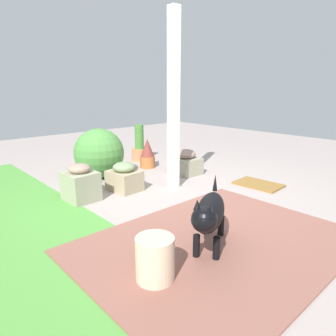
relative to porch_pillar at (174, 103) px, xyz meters
name	(u,v)px	position (x,y,z in m)	size (l,w,h in m)	color
ground_plane	(172,197)	(-0.27, 0.27, -1.15)	(12.00, 12.00, 0.00)	#A39591
brick_path	(218,243)	(-1.43, 0.80, -1.15)	(1.80, 2.40, 0.02)	#8C5649
porch_pillar	(174,103)	(0.00, 0.00, 0.00)	(0.12, 0.12, 2.31)	white
stone_planter_nearest	(185,163)	(0.37, -0.61, -0.97)	(0.48, 0.40, 0.40)	gray
stone_planter_mid	(124,177)	(0.35, 0.57, -0.98)	(0.45, 0.38, 0.39)	tan
stone_planter_far	(81,184)	(0.40, 1.18, -0.94)	(0.41, 0.37, 0.46)	gray
round_shrub	(99,153)	(1.11, 0.50, -0.78)	(0.75, 0.75, 0.75)	#4A863E
terracotta_pot_spiky	(147,154)	(1.08, -0.41, -0.92)	(0.26, 0.26, 0.50)	#B56433
terracotta_pot_tall	(140,148)	(1.57, -0.62, -0.91)	(0.30, 0.30, 0.68)	#C77A4E
dog	(210,213)	(-1.44, 0.94, -0.82)	(0.60, 0.79, 0.58)	black
ceramic_urn	(155,260)	(-1.46, 1.56, -0.98)	(0.28, 0.28, 0.34)	beige
doormat	(258,184)	(-0.76, -0.95, -1.14)	(0.62, 0.41, 0.03)	olive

